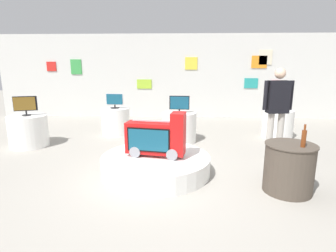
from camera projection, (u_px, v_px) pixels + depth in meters
ground_plane at (166, 176)px, 4.48m from camera, size 30.00×30.00×0.00m
back_wall_display at (173, 77)px, 9.29m from camera, size 12.24×0.13×2.84m
main_display_pedestal at (156, 164)px, 4.60m from camera, size 1.85×1.85×0.31m
novelty_firetruck_tv at (157, 138)px, 4.48m from camera, size 1.02×0.49×0.76m
display_pedestal_left_rear at (116, 121)px, 7.11m from camera, size 0.74×0.74×0.71m
tv_on_left_rear at (115, 100)px, 6.98m from camera, size 0.46×0.23×0.39m
display_pedestal_center_rear at (277, 124)px, 6.80m from camera, size 0.77×0.77×0.71m
tv_on_center_rear at (279, 102)px, 6.67m from camera, size 0.52×0.23×0.42m
display_pedestal_right_rear at (179, 127)px, 6.47m from camera, size 0.82×0.82×0.71m
tv_on_right_rear at (179, 104)px, 6.34m from camera, size 0.47×0.20×0.40m
display_pedestal_far_right at (29, 131)px, 6.08m from camera, size 0.84×0.84×0.71m
tv_on_far_right at (25, 105)px, 5.94m from camera, size 0.47×0.19×0.43m
side_table_round at (289, 168)px, 3.88m from camera, size 0.71×0.71×0.72m
bottle_on_side_table at (304, 138)px, 3.64m from camera, size 0.06×0.06×0.32m
shopper_browsing_near_truck at (277, 107)px, 5.01m from camera, size 0.56×0.24×1.77m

